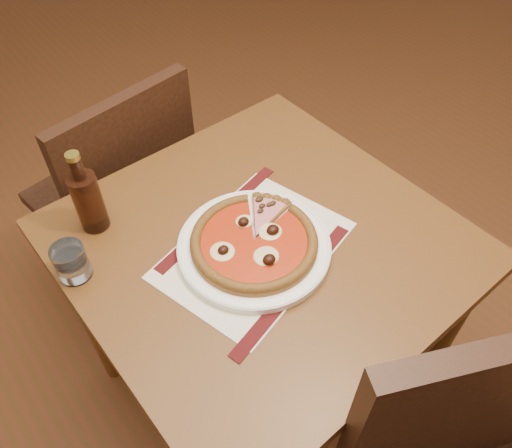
{
  "coord_description": "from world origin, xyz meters",
  "views": [
    {
      "loc": [
        -1.19,
        -1.1,
        1.59
      ],
      "look_at": [
        -0.75,
        -0.53,
        0.78
      ],
      "focal_mm": 35.0,
      "sensor_mm": 36.0,
      "label": 1
    }
  ],
  "objects": [
    {
      "name": "bottle",
      "position": [
        -1.01,
        -0.29,
        0.83
      ],
      "size": [
        0.06,
        0.06,
        0.21
      ],
      "color": "#37190D",
      "rests_on": "table"
    },
    {
      "name": "pizza",
      "position": [
        -0.78,
        -0.57,
        0.78
      ],
      "size": [
        0.27,
        0.27,
        0.04
      ],
      "color": "#8E5F22",
      "rests_on": "plate"
    },
    {
      "name": "table",
      "position": [
        -0.75,
        -0.55,
        0.65
      ],
      "size": [
        0.82,
        0.82,
        0.75
      ],
      "rotation": [
        0.0,
        0.0,
        0.03
      ],
      "color": "#5C3715",
      "rests_on": "ground"
    },
    {
      "name": "ham_slice",
      "position": [
        -0.7,
        -0.5,
        0.78
      ],
      "size": [
        0.13,
        0.11,
        0.02
      ],
      "rotation": [
        0.0,
        0.0,
        0.61
      ],
      "color": "#8E5F22",
      "rests_on": "plate"
    },
    {
      "name": "chair_far",
      "position": [
        -0.84,
        0.02,
        0.51
      ],
      "size": [
        0.48,
        0.48,
        0.89
      ],
      "rotation": [
        0.0,
        0.0,
        3.3
      ],
      "color": "black",
      "rests_on": "ground"
    },
    {
      "name": "water_glass",
      "position": [
        -1.11,
        -0.39,
        0.79
      ],
      "size": [
        0.07,
        0.07,
        0.08
      ],
      "primitive_type": "cylinder",
      "rotation": [
        0.0,
        0.0,
        -0.01
      ],
      "color": "white",
      "rests_on": "table"
    },
    {
      "name": "placemat",
      "position": [
        -0.78,
        -0.57,
        0.75
      ],
      "size": [
        0.46,
        0.38,
        0.0
      ],
      "primitive_type": "cube",
      "rotation": [
        0.0,
        0.0,
        0.27
      ],
      "color": "beige",
      "rests_on": "table"
    },
    {
      "name": "plate",
      "position": [
        -0.78,
        -0.57,
        0.76
      ],
      "size": [
        0.33,
        0.33,
        0.02
      ],
      "primitive_type": "cylinder",
      "color": "white",
      "rests_on": "placemat"
    }
  ]
}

